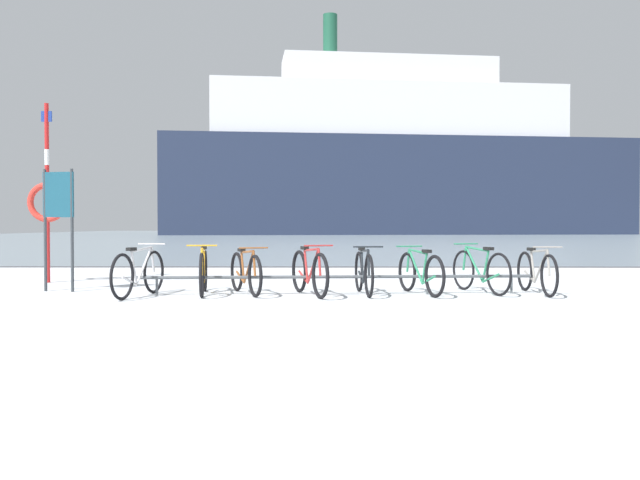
% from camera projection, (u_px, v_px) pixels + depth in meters
% --- Properties ---
extents(ground, '(80.00, 132.00, 0.08)m').
position_uv_depth(ground, '(312.00, 237.00, 61.40)').
color(ground, silver).
extents(bike_rack, '(6.28, 0.47, 0.31)m').
position_uv_depth(bike_rack, '(337.00, 277.00, 10.61)').
color(bike_rack, '#4C5156').
rests_on(bike_rack, ground).
extents(bicycle_0, '(0.51, 1.71, 0.81)m').
position_uv_depth(bicycle_0, '(139.00, 273.00, 10.30)').
color(bicycle_0, black).
rests_on(bicycle_0, ground).
extents(bicycle_1, '(0.46, 1.68, 0.80)m').
position_uv_depth(bicycle_1, '(203.00, 272.00, 10.61)').
color(bicycle_1, black).
rests_on(bicycle_1, ground).
extents(bicycle_2, '(0.74, 1.58, 0.77)m').
position_uv_depth(bicycle_2, '(246.00, 273.00, 10.65)').
color(bicycle_2, black).
rests_on(bicycle_2, ground).
extents(bicycle_3, '(0.69, 1.64, 0.81)m').
position_uv_depth(bicycle_3, '(309.00, 272.00, 10.45)').
color(bicycle_3, black).
rests_on(bicycle_3, ground).
extents(bicycle_4, '(0.46, 1.62, 0.78)m').
position_uv_depth(bicycle_4, '(364.00, 272.00, 10.58)').
color(bicycle_4, black).
rests_on(bicycle_4, ground).
extents(bicycle_5, '(0.62, 1.61, 0.76)m').
position_uv_depth(bicycle_5, '(420.00, 273.00, 10.61)').
color(bicycle_5, black).
rests_on(bicycle_5, ground).
extents(bicycle_6, '(0.67, 1.64, 0.80)m').
position_uv_depth(bicycle_6, '(480.00, 271.00, 10.86)').
color(bicycle_6, black).
rests_on(bicycle_6, ground).
extents(bicycle_7, '(0.46, 1.71, 0.78)m').
position_uv_depth(bicycle_7, '(537.00, 272.00, 10.68)').
color(bicycle_7, black).
rests_on(bicycle_7, ground).
extents(info_sign, '(0.55, 0.15, 2.03)m').
position_uv_depth(info_sign, '(58.00, 208.00, 11.06)').
color(info_sign, '#33383D').
rests_on(info_sign, ground).
extents(rescue_post, '(0.77, 0.12, 3.43)m').
position_uv_depth(rescue_post, '(47.00, 198.00, 12.77)').
color(rescue_post, red).
rests_on(rescue_post, ground).
extents(ferry_ship, '(55.41, 15.80, 25.47)m').
position_uv_depth(ferry_ship, '(396.00, 162.00, 78.57)').
color(ferry_ship, '#232D47').
rests_on(ferry_ship, ground).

